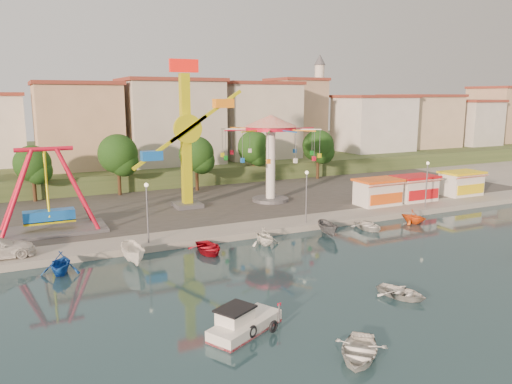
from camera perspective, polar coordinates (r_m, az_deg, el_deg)
ground at (r=36.21m, az=5.73°, el=-10.40°), size 200.00×200.00×0.00m
quay_deck at (r=93.23m, az=-14.74°, el=2.62°), size 200.00×100.00×0.60m
asphalt_pad at (r=62.53m, az=-8.86°, el=-0.79°), size 90.00×28.00×0.01m
hill_terrace at (r=97.95m, az=-15.36°, el=3.68°), size 200.00×60.00×3.00m
pirate_ship_ride at (r=49.90m, az=-22.75°, el=-0.04°), size 10.00×5.00×8.00m
kamikaze_tower at (r=56.57m, az=-7.52°, el=5.98°), size 8.56×3.10×16.50m
wave_swinger at (r=59.48m, az=1.70°, el=6.13°), size 11.60×11.60×10.40m
booth_left at (r=59.90m, az=13.76°, el=0.03°), size 5.40×3.78×3.08m
booth_mid at (r=63.64m, az=17.69°, el=0.45°), size 5.40×3.78×3.08m
booth_right at (r=69.26m, az=22.41°, el=0.95°), size 5.40×3.78×3.08m
lamp_post_1 at (r=43.91m, az=-12.29°, el=-2.55°), size 0.14×0.14×5.00m
lamp_post_2 at (r=50.03m, az=5.77°, el=-0.72°), size 0.14×0.14×5.00m
lamp_post_3 at (r=59.91m, az=18.90°, el=0.67°), size 0.14×0.14×5.00m
tree_1 at (r=65.34m, az=-24.19°, el=2.96°), size 4.35×4.35×6.80m
tree_2 at (r=65.89m, az=-15.51°, el=4.21°), size 5.02×5.02×7.85m
tree_3 at (r=67.09m, az=-6.83°, el=4.33°), size 4.68×4.68×7.32m
tree_4 at (r=73.64m, az=-0.22°, el=5.14°), size 4.86×4.86×7.60m
tree_5 at (r=76.98m, az=7.12°, el=5.27°), size 4.83×4.83×7.54m
building_2 at (r=81.26m, az=-19.28°, el=7.10°), size 11.95×9.28×11.23m
building_3 at (r=81.08m, az=-9.19°, el=6.84°), size 12.59×10.50×9.20m
building_4 at (r=89.03m, az=-1.46°, el=7.33°), size 10.75×9.23×9.24m
building_5 at (r=93.70m, az=6.51°, el=8.05°), size 12.77×10.96×11.21m
building_6 at (r=99.28m, az=12.81°, el=8.34°), size 8.23×8.98×12.36m
building_7 at (r=110.80m, az=16.00°, el=7.49°), size 11.59×10.93×8.76m
building_8 at (r=116.10m, az=23.39°, el=8.11°), size 12.84×9.28×12.58m
building_9 at (r=128.38m, az=26.38°, el=7.30°), size 12.95×9.17×9.21m
minaret at (r=98.64m, az=7.20°, el=10.46°), size 2.80×2.80×18.00m
cabin_motorboat at (r=29.09m, az=-1.48°, el=-14.93°), size 5.04×3.78×1.67m
rowboat_a at (r=35.00m, az=16.32°, el=-10.96°), size 3.42×3.99×0.70m
rowboat_b at (r=27.05m, az=11.65°, el=-17.38°), size 4.67×4.71×0.80m
moored_boat_1 at (r=40.37m, az=-21.45°, el=-7.56°), size 3.62×3.92×1.72m
moored_boat_2 at (r=41.08m, az=-13.83°, el=-6.87°), size 1.60×4.21×1.62m
moored_boat_3 at (r=42.87m, az=-5.48°, el=-6.40°), size 2.99×4.09×0.83m
moored_boat_4 at (r=44.84m, az=0.97°, el=-5.09°), size 2.71×3.09×1.56m
moored_boat_5 at (r=48.26m, az=8.27°, el=-4.16°), size 1.97×3.73×1.37m
moored_boat_6 at (r=51.16m, az=12.76°, el=-3.81°), size 2.70×3.72×0.76m
moored_boat_7 at (r=54.84m, az=17.55°, el=-2.67°), size 3.15×3.41×1.49m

